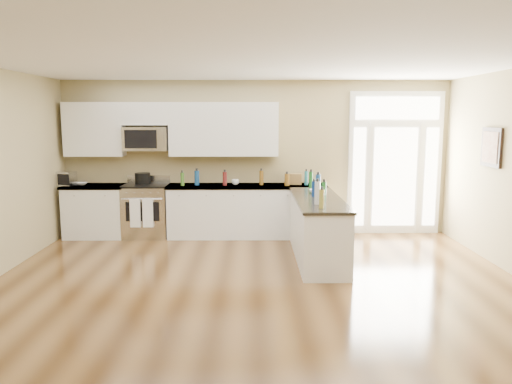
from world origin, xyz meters
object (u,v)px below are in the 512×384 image
toaster_oven (66,179)px  stockpot (143,178)px  peninsula_cabinet (317,231)px  kitchen_range (146,210)px

toaster_oven → stockpot: bearing=25.8°
peninsula_cabinet → stockpot: (-2.97, 1.55, 0.62)m
kitchen_range → stockpot: stockpot is taller
kitchen_range → stockpot: (-0.07, 0.10, 0.58)m
peninsula_cabinet → toaster_oven: bearing=162.2°
kitchen_range → toaster_oven: size_ratio=3.63×
kitchen_range → toaster_oven: bearing=-176.7°
stockpot → toaster_oven: (-1.31, -0.18, 0.01)m
kitchen_range → stockpot: 0.59m
toaster_oven → peninsula_cabinet: bearing=0.2°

